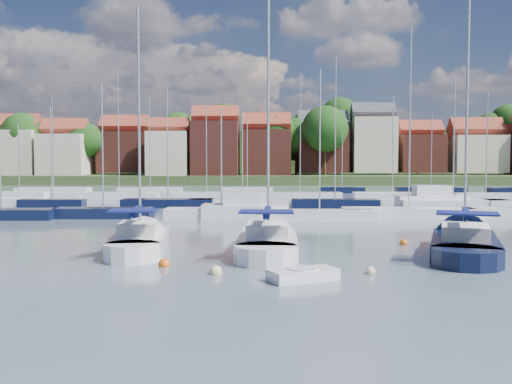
{
  "coord_description": "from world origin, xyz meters",
  "views": [
    {
      "loc": [
        -3.96,
        -26.47,
        4.77
      ],
      "look_at": [
        -4.36,
        14.0,
        2.54
      ],
      "focal_mm": 40.0,
      "sensor_mm": 36.0,
      "label": 1
    }
  ],
  "objects": [
    {
      "name": "tender",
      "position": [
        -2.32,
        -4.02,
        0.23
      ],
      "size": [
        3.02,
        2.32,
        0.59
      ],
      "rotation": [
        0.0,
        0.0,
        0.44
      ],
      "color": "silver",
      "rests_on": "ground"
    },
    {
      "name": "far_shore_town",
      "position": [
        2.23,
        132.67,
        4.61
      ],
      "size": [
        212.46,
        90.0,
        22.27
      ],
      "color": "#3D4A25",
      "rests_on": "ground"
    },
    {
      "name": "buoy_e",
      "position": [
        4.11,
        5.69,
        0.0
      ],
      "size": [
        0.44,
        0.44,
        0.44
      ],
      "primitive_type": "sphere",
      "color": "#D85914",
      "rests_on": "ground"
    },
    {
      "name": "buoy_b",
      "position": [
        -5.88,
        -2.81,
        0.0
      ],
      "size": [
        0.54,
        0.54,
        0.54
      ],
      "primitive_type": "sphere",
      "color": "beige",
      "rests_on": "ground"
    },
    {
      "name": "sailboat_left",
      "position": [
        -10.57,
        4.63,
        0.36
      ],
      "size": [
        3.73,
        10.48,
        14.0
      ],
      "rotation": [
        0.0,
        0.0,
        1.67
      ],
      "color": "silver",
      "rests_on": "ground"
    },
    {
      "name": "buoy_d",
      "position": [
        0.64,
        -2.63,
        0.0
      ],
      "size": [
        0.42,
        0.42,
        0.42
      ],
      "primitive_type": "sphere",
      "color": "beige",
      "rests_on": "ground"
    },
    {
      "name": "sailboat_centre",
      "position": [
        -3.58,
        4.67,
        0.35
      ],
      "size": [
        3.44,
        11.52,
        15.52
      ],
      "rotation": [
        0.0,
        0.0,
        1.53
      ],
      "color": "silver",
      "rests_on": "ground"
    },
    {
      "name": "sailboat_navy",
      "position": [
        6.9,
        4.01,
        0.35
      ],
      "size": [
        6.76,
        12.43,
        16.65
      ],
      "rotation": [
        0.0,
        0.0,
        1.26
      ],
      "color": "black",
      "rests_on": "ground"
    },
    {
      "name": "buoy_c",
      "position": [
        -8.36,
        -1.04,
        0.0
      ],
      "size": [
        0.53,
        0.53,
        0.53
      ],
      "primitive_type": "sphere",
      "color": "#D85914",
      "rests_on": "ground"
    },
    {
      "name": "marina_field",
      "position": [
        1.91,
        35.15,
        0.43
      ],
      "size": [
        79.62,
        41.41,
        15.93
      ],
      "color": "silver",
      "rests_on": "ground"
    },
    {
      "name": "ground",
      "position": [
        0.0,
        40.0,
        0.0
      ],
      "size": [
        260.0,
        260.0,
        0.0
      ],
      "primitive_type": "plane",
      "color": "#4F5D6B",
      "rests_on": "ground"
    }
  ]
}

